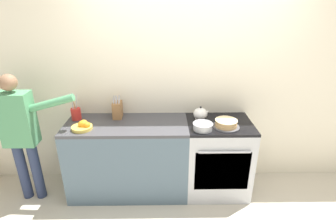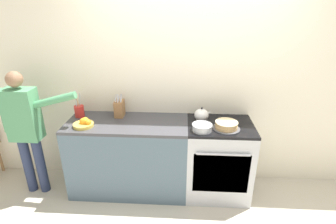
% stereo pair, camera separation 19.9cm
% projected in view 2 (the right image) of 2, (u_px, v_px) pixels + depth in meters
% --- Properties ---
extents(ground_plane, '(16.00, 16.00, 0.00)m').
position_uv_depth(ground_plane, '(188.00, 206.00, 3.03)').
color(ground_plane, beige).
extents(wall_back, '(8.00, 0.04, 2.60)m').
position_uv_depth(wall_back, '(190.00, 82.00, 3.10)').
color(wall_back, silver).
rests_on(wall_back, ground_plane).
extents(counter_cabinet, '(1.39, 0.60, 0.91)m').
position_uv_depth(counter_cabinet, '(129.00, 156.00, 3.17)').
color(counter_cabinet, '#4C6070').
rests_on(counter_cabinet, ground_plane).
extents(stove_range, '(0.74, 0.64, 0.91)m').
position_uv_depth(stove_range, '(218.00, 159.00, 3.11)').
color(stove_range, '#B7BABF').
rests_on(stove_range, ground_plane).
extents(layer_cake, '(0.30, 0.30, 0.08)m').
position_uv_depth(layer_cake, '(226.00, 126.00, 2.82)').
color(layer_cake, '#4C4C51').
rests_on(layer_cake, stove_range).
extents(tea_kettle, '(0.20, 0.16, 0.16)m').
position_uv_depth(tea_kettle, '(202.00, 115.00, 3.01)').
color(tea_kettle, white).
rests_on(tea_kettle, stove_range).
extents(mixing_bowl, '(0.22, 0.22, 0.08)m').
position_uv_depth(mixing_bowl, '(202.00, 127.00, 2.78)').
color(mixing_bowl, '#B7BABF').
rests_on(mixing_bowl, stove_range).
extents(knife_block, '(0.10, 0.16, 0.29)m').
position_uv_depth(knife_block, '(119.00, 108.00, 3.12)').
color(knife_block, olive).
rests_on(knife_block, counter_cabinet).
extents(utensil_crock, '(0.11, 0.11, 0.32)m').
position_uv_depth(utensil_crock, '(79.00, 111.00, 3.11)').
color(utensil_crock, red).
rests_on(utensil_crock, counter_cabinet).
extents(fruit_bowl, '(0.22, 0.22, 0.10)m').
position_uv_depth(fruit_bowl, '(84.00, 123.00, 2.88)').
color(fruit_bowl, gold).
rests_on(fruit_bowl, counter_cabinet).
extents(person_baker, '(0.89, 0.20, 1.52)m').
position_uv_depth(person_baker, '(26.00, 125.00, 2.95)').
color(person_baker, '#283351').
rests_on(person_baker, ground_plane).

